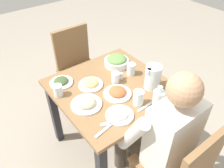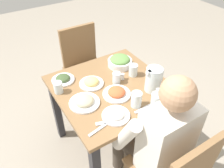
% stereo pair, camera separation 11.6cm
% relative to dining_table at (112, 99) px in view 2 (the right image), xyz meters
% --- Properties ---
extents(ground_plane, '(8.00, 8.00, 0.00)m').
position_rel_dining_table_xyz_m(ground_plane, '(0.00, 0.00, -0.59)').
color(ground_plane, gray).
extents(dining_table, '(0.84, 0.84, 0.71)m').
position_rel_dining_table_xyz_m(dining_table, '(0.00, 0.00, 0.00)').
color(dining_table, olive).
rests_on(dining_table, ground_plane).
extents(chair_far, '(0.40, 0.40, 0.88)m').
position_rel_dining_table_xyz_m(chair_far, '(0.09, 0.71, -0.09)').
color(chair_far, olive).
rests_on(chair_far, ground_plane).
extents(diner_near, '(0.48, 0.53, 1.17)m').
position_rel_dining_table_xyz_m(diner_near, '(0.01, -0.50, 0.06)').
color(diner_near, silver).
rests_on(diner_near, ground_plane).
extents(water_pitcher, '(0.16, 0.12, 0.19)m').
position_rel_dining_table_xyz_m(water_pitcher, '(0.24, -0.19, 0.23)').
color(water_pitcher, silver).
rests_on(water_pitcher, dining_table).
extents(salad_bowl, '(0.21, 0.21, 0.09)m').
position_rel_dining_table_xyz_m(salad_bowl, '(0.21, 0.21, 0.17)').
color(salad_bowl, white).
rests_on(salad_bowl, dining_table).
extents(plate_fries, '(0.19, 0.19, 0.06)m').
position_rel_dining_table_xyz_m(plate_fries, '(-0.12, 0.11, 0.15)').
color(plate_fries, white).
rests_on(plate_fries, dining_table).
extents(plate_yoghurt, '(0.19, 0.19, 0.05)m').
position_rel_dining_table_xyz_m(plate_yoghurt, '(-0.14, -0.28, 0.15)').
color(plate_yoghurt, white).
rests_on(plate_yoghurt, dining_table).
extents(plate_rice_curry, '(0.21, 0.21, 0.06)m').
position_rel_dining_table_xyz_m(plate_rice_curry, '(-0.02, -0.10, 0.15)').
color(plate_rice_curry, white).
rests_on(plate_rice_curry, dining_table).
extents(plate_dolmas, '(0.18, 0.18, 0.05)m').
position_rel_dining_table_xyz_m(plate_dolmas, '(-0.29, 0.27, 0.15)').
color(plate_dolmas, white).
rests_on(plate_dolmas, dining_table).
extents(plate_beans, '(0.22, 0.22, 0.06)m').
position_rel_dining_table_xyz_m(plate_beans, '(-0.26, -0.05, 0.15)').
color(plate_beans, white).
rests_on(plate_beans, dining_table).
extents(water_glass_far_left, '(0.07, 0.07, 0.11)m').
position_rel_dining_table_xyz_m(water_glass_far_left, '(0.03, -0.26, 0.19)').
color(water_glass_far_left, silver).
rests_on(water_glass_far_left, dining_table).
extents(water_glass_near_right, '(0.07, 0.07, 0.10)m').
position_rel_dining_table_xyz_m(water_glass_near_right, '(0.22, 0.04, 0.18)').
color(water_glass_near_right, silver).
rests_on(water_glass_near_right, dining_table).
extents(water_glass_center, '(0.07, 0.07, 0.09)m').
position_rel_dining_table_xyz_m(water_glass_center, '(-0.37, 0.16, 0.17)').
color(water_glass_center, silver).
rests_on(water_glass_center, dining_table).
extents(water_glass_near_left, '(0.06, 0.06, 0.09)m').
position_rel_dining_table_xyz_m(water_glass_near_left, '(0.06, 0.03, 0.17)').
color(water_glass_near_left, silver).
rests_on(water_glass_near_left, dining_table).
extents(oil_carafe, '(0.08, 0.08, 0.16)m').
position_rel_dining_table_xyz_m(oil_carafe, '(0.13, -0.35, 0.19)').
color(oil_carafe, silver).
rests_on(oil_carafe, dining_table).
extents(salt_shaker, '(0.03, 0.03, 0.05)m').
position_rel_dining_table_xyz_m(salt_shaker, '(0.12, 0.03, 0.16)').
color(salt_shaker, white).
rests_on(salt_shaker, dining_table).
extents(fork_near, '(0.17, 0.08, 0.01)m').
position_rel_dining_table_xyz_m(fork_near, '(0.26, 0.30, 0.13)').
color(fork_near, silver).
rests_on(fork_near, dining_table).
extents(knife_near, '(0.19, 0.02, 0.01)m').
position_rel_dining_table_xyz_m(knife_near, '(0.07, -0.32, 0.13)').
color(knife_near, silver).
rests_on(knife_near, dining_table).
extents(fork_far, '(0.17, 0.08, 0.01)m').
position_rel_dining_table_xyz_m(fork_far, '(-0.21, -0.30, 0.13)').
color(fork_far, silver).
rests_on(fork_far, dining_table).
extents(knife_far, '(0.19, 0.05, 0.01)m').
position_rel_dining_table_xyz_m(knife_far, '(-0.28, -0.31, 0.13)').
color(knife_far, silver).
rests_on(knife_far, dining_table).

